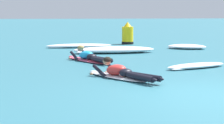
# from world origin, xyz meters

# --- Properties ---
(ground_plane) EXTENTS (120.00, 120.00, 0.00)m
(ground_plane) POSITION_xyz_m (0.00, 10.00, 0.00)
(ground_plane) COLOR #2D6B7A
(surfer_near) EXTENTS (1.69, 2.43, 0.54)m
(surfer_near) POSITION_xyz_m (-1.44, 2.21, 0.14)
(surfer_near) COLOR silver
(surfer_near) RESTS_ON ground
(surfer_far) EXTENTS (1.48, 2.58, 0.54)m
(surfer_far) POSITION_xyz_m (-1.98, 5.90, 0.14)
(surfer_far) COLOR #E54C66
(surfer_far) RESTS_ON ground
(whitewater_mid_left) EXTENTS (2.10, 1.31, 0.15)m
(whitewater_mid_left) POSITION_xyz_m (1.00, 3.86, 0.07)
(whitewater_mid_left) COLOR white
(whitewater_mid_left) RESTS_ON ground
(whitewater_mid_right) EXTENTS (3.23, 1.21, 0.26)m
(whitewater_mid_right) POSITION_xyz_m (-0.80, 8.54, 0.12)
(whitewater_mid_right) COLOR white
(whitewater_mid_right) RESTS_ON ground
(whitewater_back) EXTENTS (2.95, 0.93, 0.17)m
(whitewater_back) POSITION_xyz_m (-2.03, 11.14, 0.08)
(whitewater_back) COLOR white
(whitewater_back) RESTS_ON ground
(whitewater_far_band) EXTENTS (1.88, 1.57, 0.20)m
(whitewater_far_band) POSITION_xyz_m (2.51, 10.00, 0.09)
(whitewater_far_band) COLOR white
(whitewater_far_band) RESTS_ON ground
(channel_marker_buoy) EXTENTS (0.58, 0.58, 1.08)m
(channel_marker_buoy) POSITION_xyz_m (0.39, 12.87, 0.44)
(channel_marker_buoy) COLOR yellow
(channel_marker_buoy) RESTS_ON ground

